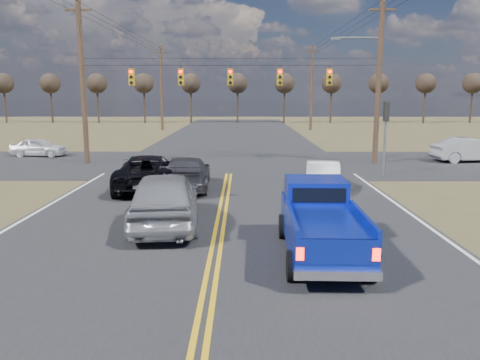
{
  "coord_description": "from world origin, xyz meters",
  "views": [
    {
      "loc": [
        0.74,
        -10.99,
        4.27
      ],
      "look_at": [
        0.66,
        4.11,
        1.5
      ],
      "focal_mm": 35.0,
      "sensor_mm": 36.0,
      "label": 1
    }
  ],
  "objects_px": {
    "dgrey_car_queue": "(187,173)",
    "cross_car_west": "(38,147)",
    "cross_car_east_near": "(470,150)",
    "pickup_truck": "(320,222)",
    "black_suv": "(148,172)",
    "white_car_queue": "(323,175)",
    "silver_suv": "(165,199)"
  },
  "relations": [
    {
      "from": "pickup_truck",
      "to": "cross_car_east_near",
      "type": "xyz_separation_m",
      "value": [
        12.46,
        17.73,
        -0.15
      ]
    },
    {
      "from": "cross_car_east_near",
      "to": "white_car_queue",
      "type": "bearing_deg",
      "value": 123.34
    },
    {
      "from": "black_suv",
      "to": "dgrey_car_queue",
      "type": "distance_m",
      "value": 1.77
    },
    {
      "from": "black_suv",
      "to": "white_car_queue",
      "type": "distance_m",
      "value": 7.99
    },
    {
      "from": "pickup_truck",
      "to": "cross_car_east_near",
      "type": "height_order",
      "value": "pickup_truck"
    },
    {
      "from": "dgrey_car_queue",
      "to": "cross_car_east_near",
      "type": "relative_size",
      "value": 1.09
    },
    {
      "from": "black_suv",
      "to": "white_car_queue",
      "type": "relative_size",
      "value": 1.38
    },
    {
      "from": "silver_suv",
      "to": "dgrey_car_queue",
      "type": "relative_size",
      "value": 1.06
    },
    {
      "from": "pickup_truck",
      "to": "cross_car_east_near",
      "type": "distance_m",
      "value": 21.67
    },
    {
      "from": "pickup_truck",
      "to": "cross_car_west",
      "type": "xyz_separation_m",
      "value": [
        -16.31,
        20.32,
        -0.28
      ]
    },
    {
      "from": "black_suv",
      "to": "cross_car_west",
      "type": "xyz_separation_m",
      "value": [
        -9.91,
        11.41,
        -0.15
      ]
    },
    {
      "from": "dgrey_car_queue",
      "to": "cross_car_east_near",
      "type": "height_order",
      "value": "cross_car_east_near"
    },
    {
      "from": "cross_car_east_near",
      "to": "pickup_truck",
      "type": "bearing_deg",
      "value": 139.31
    },
    {
      "from": "black_suv",
      "to": "cross_car_east_near",
      "type": "bearing_deg",
      "value": -161.17
    },
    {
      "from": "dgrey_car_queue",
      "to": "cross_car_east_near",
      "type": "xyz_separation_m",
      "value": [
        17.09,
        8.79,
        0.03
      ]
    },
    {
      "from": "white_car_queue",
      "to": "cross_car_west",
      "type": "height_order",
      "value": "white_car_queue"
    },
    {
      "from": "black_suv",
      "to": "dgrey_car_queue",
      "type": "height_order",
      "value": "black_suv"
    },
    {
      "from": "black_suv",
      "to": "white_car_queue",
      "type": "xyz_separation_m",
      "value": [
        7.99,
        0.03,
        -0.11
      ]
    },
    {
      "from": "silver_suv",
      "to": "white_car_queue",
      "type": "xyz_separation_m",
      "value": [
        6.2,
        6.12,
        -0.24
      ]
    },
    {
      "from": "black_suv",
      "to": "cross_car_east_near",
      "type": "height_order",
      "value": "black_suv"
    },
    {
      "from": "cross_car_east_near",
      "to": "black_suv",
      "type": "bearing_deg",
      "value": 109.46
    },
    {
      "from": "silver_suv",
      "to": "white_car_queue",
      "type": "bearing_deg",
      "value": -141.44
    },
    {
      "from": "black_suv",
      "to": "silver_suv",
      "type": "bearing_deg",
      "value": 100.12
    },
    {
      "from": "white_car_queue",
      "to": "cross_car_west",
      "type": "distance_m",
      "value": 21.21
    },
    {
      "from": "black_suv",
      "to": "cross_car_west",
      "type": "bearing_deg",
      "value": -55.23
    },
    {
      "from": "white_car_queue",
      "to": "dgrey_car_queue",
      "type": "distance_m",
      "value": 6.21
    },
    {
      "from": "black_suv",
      "to": "cross_car_west",
      "type": "distance_m",
      "value": 15.11
    },
    {
      "from": "dgrey_car_queue",
      "to": "cross_car_west",
      "type": "distance_m",
      "value": 16.31
    },
    {
      "from": "white_car_queue",
      "to": "dgrey_car_queue",
      "type": "relative_size",
      "value": 0.8
    },
    {
      "from": "dgrey_car_queue",
      "to": "cross_car_west",
      "type": "relative_size",
      "value": 1.36
    },
    {
      "from": "pickup_truck",
      "to": "dgrey_car_queue",
      "type": "xyz_separation_m",
      "value": [
        -4.63,
        8.94,
        -0.18
      ]
    },
    {
      "from": "black_suv",
      "to": "dgrey_car_queue",
      "type": "bearing_deg",
      "value": 174.66
    }
  ]
}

